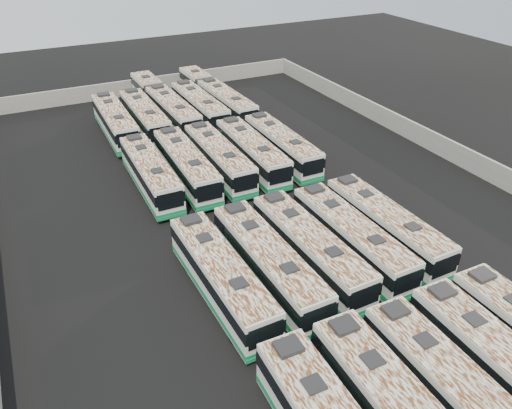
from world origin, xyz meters
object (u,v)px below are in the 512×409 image
object	(u,v)px
bus_midfront_far_right	(385,226)
bus_midback_right	(252,152)
bus_front_center	(458,398)
bus_back_left	(145,117)
bus_midback_center	(219,158)
bus_back_far_right	(216,96)
bus_midfront_left	(268,263)
bus_back_far_left	(115,122)
bus_midfront_far_left	(221,277)
bus_midback_far_right	(282,146)
bus_midback_left	(186,166)
bus_front_right	(508,374)
bus_midfront_center	(310,249)
bus_back_right	(200,107)
bus_back_center	(164,103)
bus_midfront_right	(351,238)
bus_midback_far_left	(150,173)

from	to	relation	value
bus_midfront_far_right	bus_midback_right	size ratio (longest dim) A/B	0.99
bus_front_center	bus_back_left	xyz separation A→B (m)	(-3.49, 45.39, 0.04)
bus_midback_center	bus_back_far_right	distance (m)	18.85
bus_midfront_far_right	bus_back_far_right	world-z (taller)	bus_back_far_right
bus_front_center	bus_midfront_left	bearing A→B (deg)	104.56
bus_front_center	bus_back_far_left	distance (m)	46.02
bus_midfront_far_left	bus_midback_far_right	world-z (taller)	bus_midfront_far_left
bus_front_center	bus_midback_left	bearing A→B (deg)	97.03
bus_midfront_far_right	bus_midback_far_right	world-z (taller)	same
bus_front_right	bus_back_left	bearing A→B (deg)	99.91
bus_midback_center	bus_midback_far_right	size ratio (longest dim) A/B	1.01
bus_back_far_right	bus_midback_far_right	bearing A→B (deg)	-91.27
bus_midfront_far_left	bus_midfront_center	bearing A→B (deg)	-0.46
bus_midback_right	bus_back_far_left	bearing A→B (deg)	127.35
bus_midfront_left	bus_midback_right	xyz separation A→B (m)	(7.04, 16.91, -0.03)
bus_midfront_far_left	bus_front_right	bearing A→B (deg)	-54.72
bus_midfront_far_left	bus_back_right	world-z (taller)	bus_back_right
bus_back_right	bus_front_center	bearing A→B (deg)	-95.05
bus_midfront_far_left	bus_midback_left	bearing A→B (deg)	76.94
bus_midback_left	bus_midback_center	distance (m)	3.46
bus_midback_center	bus_back_right	world-z (taller)	bus_back_right
bus_midback_center	bus_back_center	bearing A→B (deg)	90.71
bus_midfront_far_right	bus_back_left	bearing A→B (deg)	107.80
bus_midfront_far_left	bus_midfront_right	size ratio (longest dim) A/B	1.01
bus_midfront_left	bus_midback_far_right	xyz separation A→B (m)	(10.54, 16.95, -0.05)
bus_midfront_far_left	bus_back_right	xyz separation A→B (m)	(10.54, 31.31, 0.04)
bus_midback_left	bus_midfront_left	bearing A→B (deg)	-88.95
bus_midfront_left	bus_midfront_right	bearing A→B (deg)	-0.59
bus_front_right	bus_midfront_far_right	bearing A→B (deg)	77.59
bus_midfront_center	bus_back_left	size ratio (longest dim) A/B	0.99
bus_midfront_center	bus_back_right	xyz separation A→B (m)	(3.46, 31.23, 0.03)
bus_midback_left	bus_back_left	xyz separation A→B (m)	(-0.05, 14.20, 0.01)
bus_midback_far_right	bus_midback_center	bearing A→B (deg)	179.05
bus_midfront_right	bus_front_right	bearing A→B (deg)	-90.63
bus_midfront_left	bus_midback_center	size ratio (longest dim) A/B	1.02
bus_back_center	bus_midfront_right	bearing A→B (deg)	-85.24
bus_front_center	bus_midfront_far_right	world-z (taller)	bus_front_center
bus_midfront_left	bus_back_far_right	distance (m)	36.18
bus_midfront_far_left	bus_midback_center	xyz separation A→B (m)	(7.05, 17.01, -0.00)
bus_back_right	bus_back_far_left	bearing A→B (deg)	179.88
bus_midback_left	bus_midback_right	world-z (taller)	bus_midback_left
bus_back_left	bus_midfront_right	bearing A→B (deg)	-76.90
bus_midfront_left	bus_midfront_far_left	bearing A→B (deg)	177.63
bus_back_left	bus_back_center	world-z (taller)	bus_back_left
bus_back_far_right	bus_front_center	bearing A→B (deg)	-99.62
bus_front_center	bus_back_far_right	xyz separation A→B (m)	(6.99, 48.80, -0.01)
bus_midfront_center	bus_midback_center	world-z (taller)	bus_midfront_center
bus_midback_center	bus_back_left	world-z (taller)	bus_back_left
bus_midfront_far_left	bus_midback_far_left	distance (m)	16.99
bus_midfront_center	bus_midback_right	size ratio (longest dim) A/B	1.00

